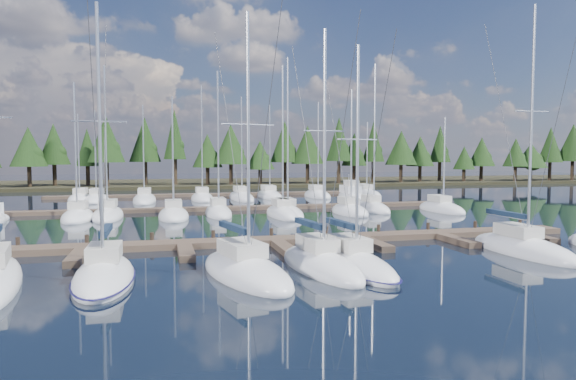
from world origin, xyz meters
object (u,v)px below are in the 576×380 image
object	(u,v)px
front_sailboat_5	(522,248)
front_sailboat_2	(245,271)
front_sailboat_1	(104,276)
front_sailboat_4	(352,264)
front_sailboat_3	(320,264)
motor_yacht_right	(350,194)
main_dock	(277,242)

from	to	relation	value
front_sailboat_5	front_sailboat_2	bearing A→B (deg)	-173.65
front_sailboat_1	front_sailboat_4	size ratio (longest dim) A/B	1.11
front_sailboat_5	front_sailboat_3	bearing A→B (deg)	-174.06
motor_yacht_right	main_dock	bearing A→B (deg)	-117.90
front_sailboat_2	front_sailboat_1	bearing A→B (deg)	174.60
main_dock	front_sailboat_3	size ratio (longest dim) A/B	3.39
front_sailboat_2	front_sailboat_5	world-z (taller)	front_sailboat_5
front_sailboat_5	motor_yacht_right	bearing A→B (deg)	83.31
main_dock	motor_yacht_right	size ratio (longest dim) A/B	5.34
main_dock	front_sailboat_5	size ratio (longest dim) A/B	2.85
front_sailboat_1	front_sailboat_2	bearing A→B (deg)	-5.40
front_sailboat_3	front_sailboat_4	bearing A→B (deg)	-12.30
front_sailboat_2	motor_yacht_right	distance (m)	48.89
front_sailboat_4	main_dock	bearing A→B (deg)	105.12
front_sailboat_5	motor_yacht_right	world-z (taller)	front_sailboat_5
front_sailboat_1	front_sailboat_2	distance (m)	6.60
front_sailboat_2	front_sailboat_5	bearing A→B (deg)	6.35
main_dock	front_sailboat_2	bearing A→B (deg)	-112.57
front_sailboat_1	front_sailboat_4	bearing A→B (deg)	-2.04
main_dock	front_sailboat_1	size ratio (longest dim) A/B	3.25
front_sailboat_2	front_sailboat_3	xyz separation A→B (m)	(4.01, 0.54, 0.01)
front_sailboat_2	motor_yacht_right	world-z (taller)	front_sailboat_2
main_dock	front_sailboat_5	bearing A→B (deg)	-24.86
front_sailboat_1	front_sailboat_4	distance (m)	12.23
front_sailboat_2	motor_yacht_right	bearing A→B (deg)	63.08
front_sailboat_1	front_sailboat_5	size ratio (longest dim) A/B	0.88
front_sailboat_4	motor_yacht_right	xyz separation A→B (m)	(16.49, 43.41, 0.17)
front_sailboat_2	front_sailboat_3	world-z (taller)	front_sailboat_2
front_sailboat_2	front_sailboat_3	size ratio (longest dim) A/B	1.03
main_dock	front_sailboat_5	xyz separation A→B (m)	(13.79, -6.39, 0.10)
front_sailboat_3	motor_yacht_right	distance (m)	46.71
motor_yacht_right	front_sailboat_4	bearing A→B (deg)	-110.80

